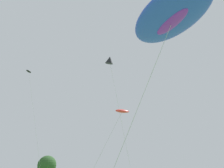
# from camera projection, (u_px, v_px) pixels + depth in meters

# --- Properties ---
(big_show_kite) EXTENTS (6.18, 12.81, 11.20)m
(big_show_kite) POSITION_uv_depth(u_px,v_px,m) (173.00, 14.00, 12.64)
(big_show_kite) COLOR blue
(big_show_kite) RESTS_ON ground
(small_kite_tiny_distant) EXTENTS (3.56, 2.71, 7.24)m
(small_kite_tiny_distant) POSITION_uv_depth(u_px,v_px,m) (122.00, 111.00, 17.90)
(small_kite_tiny_distant) COLOR red
(small_kite_tiny_distant) RESTS_ON ground
(small_kite_diamond_red) EXTENTS (5.48, 1.48, 15.42)m
(small_kite_diamond_red) POSITION_uv_depth(u_px,v_px,m) (110.00, 60.00, 25.53)
(small_kite_diamond_red) COLOR black
(small_kite_diamond_red) RESTS_ON ground
(small_kite_bird_shape) EXTENTS (4.38, 2.72, 17.21)m
(small_kite_bird_shape) POSITION_uv_depth(u_px,v_px,m) (29.00, 73.00, 32.62)
(small_kite_bird_shape) COLOR black
(small_kite_bird_shape) RESTS_ON ground
(tree_shrub_far) EXTENTS (4.87, 4.87, 8.22)m
(tree_shrub_far) POSITION_uv_depth(u_px,v_px,m) (47.00, 165.00, 56.54)
(tree_shrub_far) COLOR #513823
(tree_shrub_far) RESTS_ON ground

